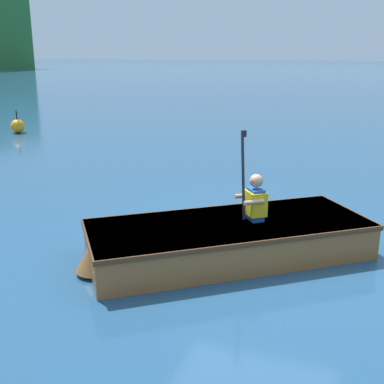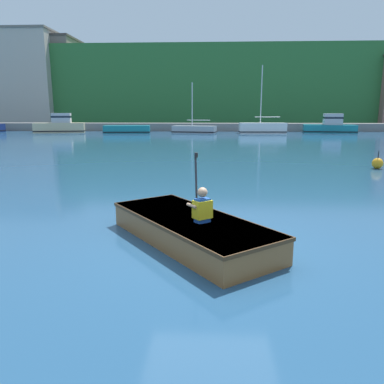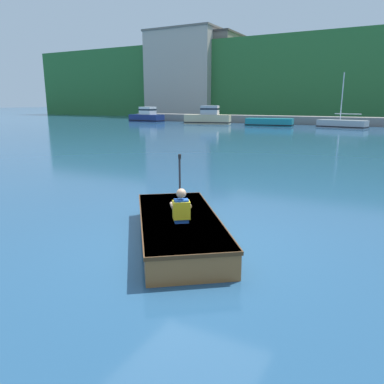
{
  "view_description": "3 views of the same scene",
  "coord_description": "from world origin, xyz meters",
  "px_view_note": "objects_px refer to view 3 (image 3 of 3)",
  "views": [
    {
      "loc": [
        -5.9,
        -1.25,
        2.52
      ],
      "look_at": [
        -0.37,
        0.74,
        0.81
      ],
      "focal_mm": 45.0,
      "sensor_mm": 36.0,
      "label": 1
    },
    {
      "loc": [
        -0.04,
        -6.12,
        2.3
      ],
      "look_at": [
        -0.37,
        0.74,
        0.81
      ],
      "focal_mm": 35.0,
      "sensor_mm": 36.0,
      "label": 2
    },
    {
      "loc": [
        2.93,
        -5.37,
        2.49
      ],
      "look_at": [
        -0.37,
        0.74,
        0.81
      ],
      "focal_mm": 35.0,
      "sensor_mm": 36.0,
      "label": 3
    }
  ],
  "objects_px": {
    "moored_boat_dock_east_inner": "(269,123)",
    "person_paddler": "(181,207)",
    "moored_boat_outer_slip_west": "(147,116)",
    "rowboat_foreground": "(179,226)",
    "moored_boat_dock_center_near": "(208,117)",
    "moored_boat_dock_west_end": "(342,124)"
  },
  "relations": [
    {
      "from": "moored_boat_outer_slip_west",
      "to": "rowboat_foreground",
      "type": "xyz_separation_m",
      "value": [
        25.25,
        -34.98,
        -0.43
      ]
    },
    {
      "from": "moored_boat_dock_east_inner",
      "to": "rowboat_foreground",
      "type": "xyz_separation_m",
      "value": [
        8.46,
        -33.37,
        -0.11
      ]
    },
    {
      "from": "moored_boat_outer_slip_west",
      "to": "rowboat_foreground",
      "type": "height_order",
      "value": "moored_boat_outer_slip_west"
    },
    {
      "from": "moored_boat_dock_center_near",
      "to": "rowboat_foreground",
      "type": "bearing_deg",
      "value": -64.89
    },
    {
      "from": "moored_boat_dock_west_end",
      "to": "person_paddler",
      "type": "xyz_separation_m",
      "value": [
        1.59,
        -34.3,
        0.36
      ]
    },
    {
      "from": "moored_boat_dock_east_inner",
      "to": "person_paddler",
      "type": "distance_m",
      "value": 34.79
    },
    {
      "from": "moored_boat_outer_slip_west",
      "to": "moored_boat_dock_center_near",
      "type": "bearing_deg",
      "value": -5.76
    },
    {
      "from": "moored_boat_outer_slip_west",
      "to": "person_paddler",
      "type": "bearing_deg",
      "value": -54.16
    },
    {
      "from": "moored_boat_dock_center_near",
      "to": "rowboat_foreground",
      "type": "relative_size",
      "value": 1.51
    },
    {
      "from": "rowboat_foreground",
      "to": "person_paddler",
      "type": "distance_m",
      "value": 0.62
    },
    {
      "from": "moored_boat_dock_west_end",
      "to": "person_paddler",
      "type": "bearing_deg",
      "value": -87.34
    },
    {
      "from": "rowboat_foreground",
      "to": "person_paddler",
      "type": "relative_size",
      "value": 3.16
    },
    {
      "from": "moored_boat_dock_east_inner",
      "to": "moored_boat_dock_center_near",
      "type": "bearing_deg",
      "value": 174.9
    },
    {
      "from": "moored_boat_outer_slip_west",
      "to": "rowboat_foreground",
      "type": "bearing_deg",
      "value": -54.17
    },
    {
      "from": "moored_boat_dock_center_near",
      "to": "person_paddler",
      "type": "height_order",
      "value": "moored_boat_dock_center_near"
    },
    {
      "from": "moored_boat_dock_center_near",
      "to": "moored_boat_dock_east_inner",
      "type": "distance_m",
      "value": 7.53
    },
    {
      "from": "moored_boat_dock_east_inner",
      "to": "rowboat_foreground",
      "type": "height_order",
      "value": "moored_boat_dock_east_inner"
    },
    {
      "from": "moored_boat_dock_east_inner",
      "to": "moored_boat_outer_slip_west",
      "type": "xyz_separation_m",
      "value": [
        -16.79,
        1.61,
        0.32
      ]
    },
    {
      "from": "rowboat_foreground",
      "to": "moored_boat_outer_slip_west",
      "type": "bearing_deg",
      "value": 125.83
    },
    {
      "from": "moored_boat_dock_east_inner",
      "to": "moored_boat_outer_slip_west",
      "type": "bearing_deg",
      "value": 174.53
    },
    {
      "from": "moored_boat_dock_east_inner",
      "to": "person_paddler",
      "type": "bearing_deg",
      "value": -75.52
    },
    {
      "from": "rowboat_foreground",
      "to": "person_paddler",
      "type": "xyz_separation_m",
      "value": [
        0.24,
        -0.32,
        0.47
      ]
    }
  ]
}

